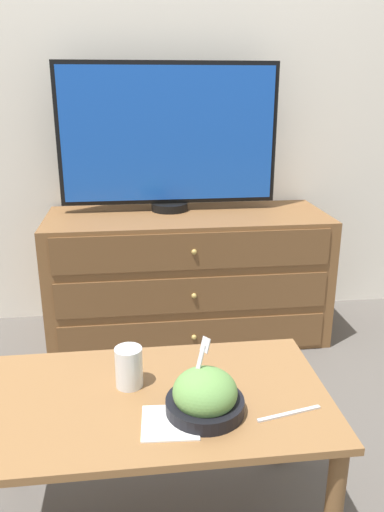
# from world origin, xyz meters

# --- Properties ---
(ground_plane) EXTENTS (12.00, 12.00, 0.00)m
(ground_plane) POSITION_xyz_m (0.00, 0.00, 0.00)
(ground_plane) COLOR #56514C
(wall_back) EXTENTS (12.00, 0.05, 2.60)m
(wall_back) POSITION_xyz_m (0.00, 0.03, 1.30)
(wall_back) COLOR white
(wall_back) RESTS_ON ground_plane
(dresser) EXTENTS (1.31, 0.51, 0.61)m
(dresser) POSITION_xyz_m (0.12, -0.28, 0.30)
(dresser) COLOR brown
(dresser) RESTS_ON ground_plane
(tv) EXTENTS (1.01, 0.18, 0.68)m
(tv) POSITION_xyz_m (0.04, -0.18, 0.95)
(tv) COLOR black
(tv) RESTS_ON dresser
(coffee_table) EXTENTS (0.91, 0.50, 0.43)m
(coffee_table) POSITION_xyz_m (-0.11, -1.43, 0.36)
(coffee_table) COLOR olive
(coffee_table) RESTS_ON ground_plane
(takeout_bowl) EXTENTS (0.19, 0.19, 0.18)m
(takeout_bowl) POSITION_xyz_m (0.02, -1.51, 0.47)
(takeout_bowl) COLOR black
(takeout_bowl) RESTS_ON coffee_table
(drink_cup) EXTENTS (0.07, 0.07, 0.11)m
(drink_cup) POSITION_xyz_m (-0.16, -1.38, 0.47)
(drink_cup) COLOR white
(drink_cup) RESTS_ON coffee_table
(napkin) EXTENTS (0.14, 0.14, 0.00)m
(napkin) POSITION_xyz_m (-0.07, -1.55, 0.43)
(napkin) COLOR white
(napkin) RESTS_ON coffee_table
(knife) EXTENTS (0.17, 0.05, 0.01)m
(knife) POSITION_xyz_m (0.22, -1.55, 0.43)
(knife) COLOR silver
(knife) RESTS_ON coffee_table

